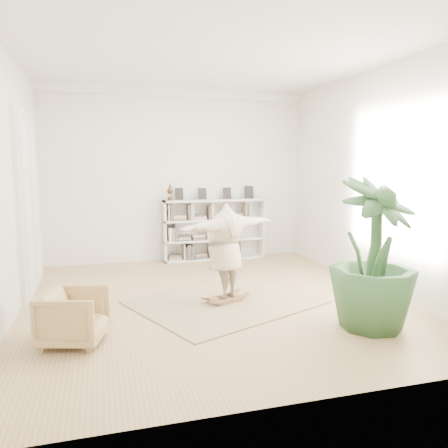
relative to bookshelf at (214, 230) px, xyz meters
name	(u,v)px	position (x,y,z in m)	size (l,w,h in m)	color
floor	(213,300)	(-0.74, -2.82, -0.64)	(6.00, 6.00, 0.00)	#9B7750
room_shell	(177,92)	(-0.74, 0.12, 2.87)	(6.00, 6.00, 6.00)	silver
doors	(28,205)	(-3.45, -1.52, 0.76)	(0.09, 1.78, 2.92)	white
bookshelf	(214,230)	(0.00, 0.00, 0.00)	(2.20, 0.35, 1.64)	silver
armchair	(74,317)	(-2.68, -3.95, -0.32)	(0.67, 0.69, 0.63)	tan
rug	(225,302)	(-0.60, -2.98, -0.63)	(2.50, 2.00, 0.02)	tan
rocker_board	(225,298)	(-0.60, -2.98, -0.57)	(0.57, 0.47, 0.11)	brown
person	(225,248)	(-0.60, -2.98, 0.19)	(1.72, 0.47, 1.40)	#C8B396
houseplant	(374,254)	(0.88, -4.45, 0.31)	(1.06, 1.06, 1.89)	#2A5028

